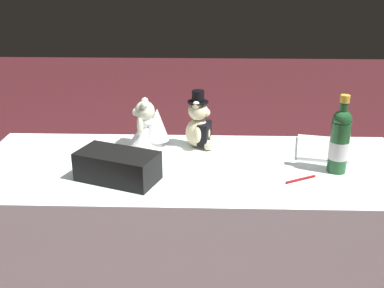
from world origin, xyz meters
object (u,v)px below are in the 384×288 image
(teddy_bear_groom, at_px, (200,126))
(gift_case_black, at_px, (118,166))
(teddy_bear_bride, at_px, (149,126))
(signing_pen, at_px, (302,179))
(champagne_bottle, at_px, (340,140))

(teddy_bear_groom, bearing_deg, gift_case_black, -131.63)
(teddy_bear_bride, height_order, signing_pen, teddy_bear_bride)
(teddy_bear_groom, height_order, champagne_bottle, champagne_bottle)
(champagne_bottle, xyz_separation_m, gift_case_black, (-0.90, -0.11, -0.08))
(teddy_bear_bride, height_order, gift_case_black, teddy_bear_bride)
(teddy_bear_groom, height_order, gift_case_black, teddy_bear_groom)
(teddy_bear_groom, xyz_separation_m, signing_pen, (0.42, -0.35, -0.10))
(champagne_bottle, xyz_separation_m, signing_pen, (-0.16, -0.09, -0.13))
(gift_case_black, bearing_deg, teddy_bear_groom, 48.37)
(teddy_bear_groom, distance_m, teddy_bear_bride, 0.24)
(champagne_bottle, relative_size, signing_pen, 2.39)
(teddy_bear_bride, relative_size, champagne_bottle, 0.69)
(teddy_bear_groom, bearing_deg, signing_pen, -39.66)
(teddy_bear_groom, relative_size, champagne_bottle, 0.82)
(signing_pen, bearing_deg, teddy_bear_bride, 151.77)
(teddy_bear_groom, distance_m, signing_pen, 0.55)
(teddy_bear_bride, bearing_deg, champagne_bottle, -17.91)
(teddy_bear_bride, distance_m, champagne_bottle, 0.86)
(teddy_bear_bride, xyz_separation_m, gift_case_black, (-0.08, -0.37, -0.04))
(champagne_bottle, height_order, gift_case_black, champagne_bottle)
(teddy_bear_bride, xyz_separation_m, signing_pen, (0.66, -0.35, -0.09))
(teddy_bear_bride, bearing_deg, gift_case_black, -102.53)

